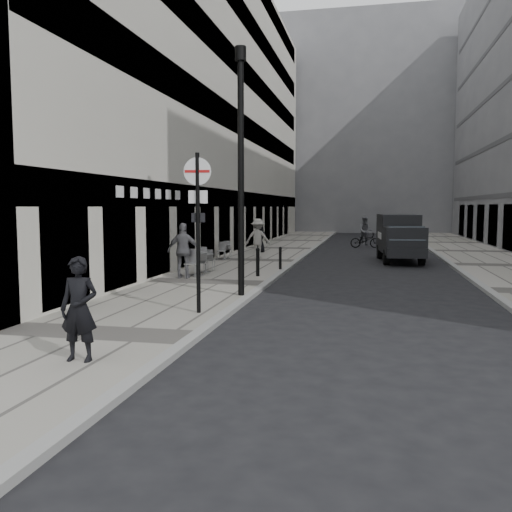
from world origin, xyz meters
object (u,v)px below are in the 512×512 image
(walking_man, at_px, (79,309))
(lamppost, at_px, (241,159))
(cyclist, at_px, (365,236))
(panel_van, at_px, (399,235))
(sign_post, at_px, (198,211))

(walking_man, relative_size, lamppost, 0.25)
(cyclist, bearing_deg, panel_van, -85.32)
(sign_post, xyz_separation_m, lamppost, (0.40, 2.70, 1.43))
(sign_post, height_order, cyclist, sign_post)
(panel_van, xyz_separation_m, cyclist, (-1.68, 8.53, -0.49))
(lamppost, bearing_deg, walking_man, -98.53)
(walking_man, bearing_deg, panel_van, 68.61)
(walking_man, relative_size, cyclist, 0.85)
(walking_man, relative_size, panel_van, 0.35)
(sign_post, height_order, lamppost, lamppost)
(walking_man, bearing_deg, sign_post, 77.62)
(lamppost, height_order, panel_van, lamppost)
(sign_post, bearing_deg, cyclist, 74.07)
(panel_van, height_order, cyclist, panel_van)
(panel_van, bearing_deg, lamppost, -117.19)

